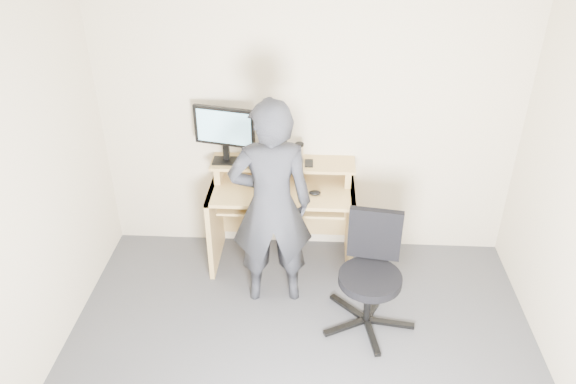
# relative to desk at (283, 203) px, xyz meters

# --- Properties ---
(back_wall) EXTENTS (3.50, 0.02, 2.50)m
(back_wall) POSITION_rel_desk_xyz_m (0.20, 0.22, 0.70)
(back_wall) COLOR #C0B798
(back_wall) RESTS_ON ground
(ceiling) EXTENTS (3.50, 3.50, 0.02)m
(ceiling) POSITION_rel_desk_xyz_m (0.20, -1.53, 1.95)
(ceiling) COLOR white
(ceiling) RESTS_ON back_wall
(desk) EXTENTS (1.20, 0.60, 0.91)m
(desk) POSITION_rel_desk_xyz_m (0.00, 0.00, 0.00)
(desk) COLOR tan
(desk) RESTS_ON ground
(monitor) EXTENTS (0.51, 0.15, 0.49)m
(monitor) POSITION_rel_desk_xyz_m (-0.47, 0.05, 0.65)
(monitor) COLOR black
(monitor) RESTS_ON desk
(external_drive) EXTENTS (0.07, 0.13, 0.20)m
(external_drive) POSITION_rel_desk_xyz_m (-0.01, 0.08, 0.46)
(external_drive) COLOR black
(external_drive) RESTS_ON desk
(travel_mug) EXTENTS (0.08, 0.08, 0.16)m
(travel_mug) POSITION_rel_desk_xyz_m (0.14, 0.07, 0.44)
(travel_mug) COLOR silver
(travel_mug) RESTS_ON desk
(smartphone) EXTENTS (0.07, 0.13, 0.01)m
(smartphone) POSITION_rel_desk_xyz_m (0.22, 0.05, 0.37)
(smartphone) COLOR black
(smartphone) RESTS_ON desk
(charger) EXTENTS (0.06, 0.05, 0.03)m
(charger) POSITION_rel_desk_xyz_m (-0.34, -0.03, 0.38)
(charger) COLOR black
(charger) RESTS_ON desk
(headphones) EXTENTS (0.20, 0.20, 0.06)m
(headphones) POSITION_rel_desk_xyz_m (-0.21, 0.15, 0.37)
(headphones) COLOR silver
(headphones) RESTS_ON desk
(keyboard) EXTENTS (0.49, 0.29, 0.03)m
(keyboard) POSITION_rel_desk_xyz_m (-0.06, -0.17, 0.12)
(keyboard) COLOR black
(keyboard) RESTS_ON desk
(mouse) EXTENTS (0.10, 0.06, 0.04)m
(mouse) POSITION_rel_desk_xyz_m (0.27, -0.18, 0.22)
(mouse) COLOR black
(mouse) RESTS_ON desk
(office_chair) EXTENTS (0.70, 0.70, 0.89)m
(office_chair) POSITION_rel_desk_xyz_m (0.70, -0.77, -0.06)
(office_chair) COLOR black
(office_chair) RESTS_ON ground
(person) EXTENTS (0.67, 0.49, 1.71)m
(person) POSITION_rel_desk_xyz_m (-0.05, -0.53, 0.31)
(person) COLOR black
(person) RESTS_ON ground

